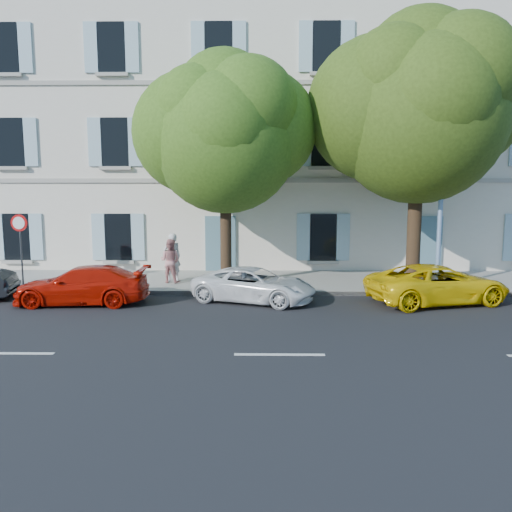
{
  "coord_description": "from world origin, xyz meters",
  "views": [
    {
      "loc": [
        -0.37,
        -14.6,
        3.6
      ],
      "look_at": [
        -0.61,
        2.0,
        1.4
      ],
      "focal_mm": 35.0,
      "sensor_mm": 36.0,
      "label": 1
    }
  ],
  "objects_px": {
    "car_yellow_supercar": "(438,284)",
    "street_lamp": "(445,154)",
    "tree_right": "(419,118)",
    "tree_left": "(225,140)",
    "pedestrian_b": "(170,261)",
    "pedestrian_a": "(172,257)",
    "road_sign": "(20,235)",
    "car_red_coupe": "(82,285)",
    "car_white_coupe": "(254,285)"
  },
  "relations": [
    {
      "from": "car_yellow_supercar",
      "to": "street_lamp",
      "type": "relative_size",
      "value": 0.55
    },
    {
      "from": "car_yellow_supercar",
      "to": "tree_right",
      "type": "height_order",
      "value": "tree_right"
    },
    {
      "from": "tree_left",
      "to": "pedestrian_b",
      "type": "bearing_deg",
      "value": 169.54
    },
    {
      "from": "street_lamp",
      "to": "pedestrian_a",
      "type": "xyz_separation_m",
      "value": [
        -9.61,
        1.52,
        -3.74
      ]
    },
    {
      "from": "road_sign",
      "to": "pedestrian_a",
      "type": "relative_size",
      "value": 1.42
    },
    {
      "from": "car_red_coupe",
      "to": "car_yellow_supercar",
      "type": "height_order",
      "value": "car_yellow_supercar"
    },
    {
      "from": "car_red_coupe",
      "to": "pedestrian_b",
      "type": "distance_m",
      "value": 3.72
    },
    {
      "from": "car_white_coupe",
      "to": "pedestrian_a",
      "type": "height_order",
      "value": "pedestrian_a"
    },
    {
      "from": "car_white_coupe",
      "to": "pedestrian_b",
      "type": "xyz_separation_m",
      "value": [
        -3.2,
        2.52,
        0.42
      ]
    },
    {
      "from": "car_yellow_supercar",
      "to": "tree_left",
      "type": "distance_m",
      "value": 8.7
    },
    {
      "from": "car_red_coupe",
      "to": "road_sign",
      "type": "relative_size",
      "value": 1.61
    },
    {
      "from": "car_white_coupe",
      "to": "street_lamp",
      "type": "xyz_separation_m",
      "value": [
        6.43,
        1.36,
        4.25
      ]
    },
    {
      "from": "car_yellow_supercar",
      "to": "tree_right",
      "type": "relative_size",
      "value": 0.48
    },
    {
      "from": "tree_right",
      "to": "road_sign",
      "type": "distance_m",
      "value": 14.66
    },
    {
      "from": "car_white_coupe",
      "to": "pedestrian_a",
      "type": "bearing_deg",
      "value": 67.87
    },
    {
      "from": "tree_right",
      "to": "car_red_coupe",
      "type": "bearing_deg",
      "value": -167.49
    },
    {
      "from": "car_yellow_supercar",
      "to": "street_lamp",
      "type": "height_order",
      "value": "street_lamp"
    },
    {
      "from": "pedestrian_a",
      "to": "street_lamp",
      "type": "bearing_deg",
      "value": 143.42
    },
    {
      "from": "car_red_coupe",
      "to": "street_lamp",
      "type": "bearing_deg",
      "value": 96.47
    },
    {
      "from": "car_red_coupe",
      "to": "car_white_coupe",
      "type": "distance_m",
      "value": 5.48
    },
    {
      "from": "car_yellow_supercar",
      "to": "pedestrian_b",
      "type": "bearing_deg",
      "value": 58.69
    },
    {
      "from": "car_red_coupe",
      "to": "pedestrian_b",
      "type": "xyz_separation_m",
      "value": [
        2.27,
        2.92,
        0.37
      ]
    },
    {
      "from": "tree_left",
      "to": "street_lamp",
      "type": "height_order",
      "value": "street_lamp"
    },
    {
      "from": "car_red_coupe",
      "to": "tree_right",
      "type": "bearing_deg",
      "value": 100.59
    },
    {
      "from": "street_lamp",
      "to": "tree_left",
      "type": "bearing_deg",
      "value": 174.11
    },
    {
      "from": "tree_left",
      "to": "road_sign",
      "type": "relative_size",
      "value": 3.11
    },
    {
      "from": "tree_right",
      "to": "pedestrian_b",
      "type": "height_order",
      "value": "tree_right"
    },
    {
      "from": "car_yellow_supercar",
      "to": "car_white_coupe",
      "type": "bearing_deg",
      "value": 73.66
    },
    {
      "from": "car_white_coupe",
      "to": "tree_right",
      "type": "xyz_separation_m",
      "value": [
        5.72,
        2.09,
        5.55
      ]
    },
    {
      "from": "pedestrian_a",
      "to": "pedestrian_b",
      "type": "relative_size",
      "value": 1.11
    },
    {
      "from": "pedestrian_b",
      "to": "tree_right",
      "type": "bearing_deg",
      "value": -167.02
    },
    {
      "from": "street_lamp",
      "to": "pedestrian_b",
      "type": "distance_m",
      "value": 10.42
    },
    {
      "from": "tree_left",
      "to": "pedestrian_b",
      "type": "height_order",
      "value": "tree_left"
    },
    {
      "from": "tree_left",
      "to": "street_lamp",
      "type": "bearing_deg",
      "value": -5.89
    },
    {
      "from": "car_white_coupe",
      "to": "tree_left",
      "type": "bearing_deg",
      "value": 46.66
    },
    {
      "from": "car_yellow_supercar",
      "to": "pedestrian_a",
      "type": "distance_m",
      "value": 9.55
    },
    {
      "from": "car_white_coupe",
      "to": "street_lamp",
      "type": "relative_size",
      "value": 0.48
    },
    {
      "from": "car_red_coupe",
      "to": "tree_right",
      "type": "distance_m",
      "value": 12.71
    },
    {
      "from": "car_red_coupe",
      "to": "pedestrian_a",
      "type": "bearing_deg",
      "value": 143.09
    },
    {
      "from": "car_white_coupe",
      "to": "car_yellow_supercar",
      "type": "height_order",
      "value": "car_yellow_supercar"
    },
    {
      "from": "car_white_coupe",
      "to": "tree_right",
      "type": "height_order",
      "value": "tree_right"
    },
    {
      "from": "tree_right",
      "to": "pedestrian_b",
      "type": "xyz_separation_m",
      "value": [
        -8.91,
        0.44,
        -5.13
      ]
    },
    {
      "from": "car_yellow_supercar",
      "to": "pedestrian_b",
      "type": "height_order",
      "value": "pedestrian_b"
    },
    {
      "from": "car_red_coupe",
      "to": "pedestrian_b",
      "type": "height_order",
      "value": "pedestrian_b"
    },
    {
      "from": "tree_left",
      "to": "pedestrian_b",
      "type": "distance_m",
      "value": 4.88
    },
    {
      "from": "car_yellow_supercar",
      "to": "street_lamp",
      "type": "distance_m",
      "value": 4.48
    },
    {
      "from": "street_lamp",
      "to": "car_white_coupe",
      "type": "bearing_deg",
      "value": -168.06
    },
    {
      "from": "car_red_coupe",
      "to": "street_lamp",
      "type": "distance_m",
      "value": 12.74
    },
    {
      "from": "pedestrian_a",
      "to": "pedestrian_b",
      "type": "height_order",
      "value": "pedestrian_a"
    },
    {
      "from": "car_red_coupe",
      "to": "car_white_coupe",
      "type": "height_order",
      "value": "car_red_coupe"
    }
  ]
}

